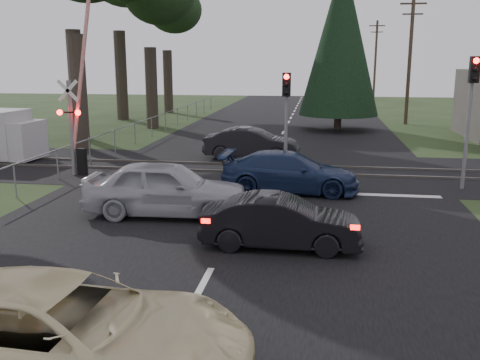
% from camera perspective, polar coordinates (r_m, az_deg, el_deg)
% --- Properties ---
extents(ground, '(120.00, 120.00, 0.00)m').
position_cam_1_polar(ground, '(11.45, -3.90, -10.90)').
color(ground, '#253618').
rests_on(ground, ground).
extents(road, '(14.00, 100.00, 0.01)m').
position_cam_1_polar(road, '(20.88, 1.95, 0.04)').
color(road, black).
rests_on(road, ground).
extents(rail_corridor, '(120.00, 8.00, 0.01)m').
position_cam_1_polar(rail_corridor, '(22.82, 2.53, 1.13)').
color(rail_corridor, black).
rests_on(rail_corridor, ground).
extents(stop_line, '(13.00, 0.35, 0.00)m').
position_cam_1_polar(stop_line, '(19.14, 1.33, -1.11)').
color(stop_line, silver).
rests_on(stop_line, ground).
extents(rail_near, '(120.00, 0.12, 0.10)m').
position_cam_1_polar(rail_near, '(22.04, 2.31, 0.83)').
color(rail_near, '#59544C').
rests_on(rail_near, ground).
extents(rail_far, '(120.00, 0.12, 0.10)m').
position_cam_1_polar(rail_far, '(23.60, 2.73, 1.62)').
color(rail_far, '#59544C').
rests_on(rail_far, ground).
extents(crossing_signal, '(1.62, 0.38, 6.96)m').
position_cam_1_polar(crossing_signal, '(22.34, -17.04, 5.66)').
color(crossing_signal, slate).
rests_on(crossing_signal, ground).
extents(traffic_signal_right, '(0.68, 0.48, 4.70)m').
position_cam_1_polar(traffic_signal_right, '(20.44, 23.59, 8.11)').
color(traffic_signal_right, slate).
rests_on(traffic_signal_right, ground).
extents(traffic_signal_center, '(0.32, 0.48, 4.10)m').
position_cam_1_polar(traffic_signal_center, '(21.03, 4.95, 7.82)').
color(traffic_signal_center, slate).
rests_on(traffic_signal_center, ground).
extents(utility_pole_mid, '(1.80, 0.26, 9.00)m').
position_cam_1_polar(utility_pole_mid, '(40.72, 17.66, 12.32)').
color(utility_pole_mid, '#4C3D2D').
rests_on(utility_pole_mid, ground).
extents(utility_pole_far, '(1.80, 0.26, 9.00)m').
position_cam_1_polar(utility_pole_far, '(65.54, 14.25, 12.45)').
color(utility_pole_far, '#4C3D2D').
rests_on(utility_pole_far, ground).
extents(euc_tree_e, '(6.00, 6.00, 13.20)m').
position_cam_1_polar(euc_tree_e, '(48.37, -7.94, 18.43)').
color(euc_tree_e, '#473D33').
rests_on(euc_tree_e, ground).
extents(conifer_tree, '(5.20, 5.20, 11.00)m').
position_cam_1_polar(conifer_tree, '(36.29, 10.72, 14.71)').
color(conifer_tree, '#473D33').
rests_on(conifer_tree, ground).
extents(fence_left, '(0.10, 36.00, 1.20)m').
position_cam_1_polar(fence_left, '(34.57, -8.62, 4.94)').
color(fence_left, slate).
rests_on(fence_left, ground).
extents(cream_coupe, '(5.62, 2.74, 1.54)m').
position_cam_1_polar(cream_coupe, '(8.31, -18.47, -15.28)').
color(cream_coupe, beige).
rests_on(cream_coupe, ground).
extents(dark_hatchback, '(3.95, 1.40, 1.30)m').
position_cam_1_polar(dark_hatchback, '(13.30, 4.39, -4.53)').
color(dark_hatchback, black).
rests_on(dark_hatchback, ground).
extents(silver_car, '(4.94, 2.16, 1.65)m').
position_cam_1_polar(silver_car, '(16.10, -7.89, -0.90)').
color(silver_car, '#A3A4AB').
rests_on(silver_car, ground).
extents(blue_sedan, '(4.95, 2.20, 1.41)m').
position_cam_1_polar(blue_sedan, '(18.95, 5.33, 0.85)').
color(blue_sedan, '#19284D').
rests_on(blue_sedan, ground).
extents(dark_car_far, '(4.51, 1.76, 1.46)m').
position_cam_1_polar(dark_car_far, '(25.14, 1.28, 3.89)').
color(dark_car_far, black).
rests_on(dark_car_far, ground).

